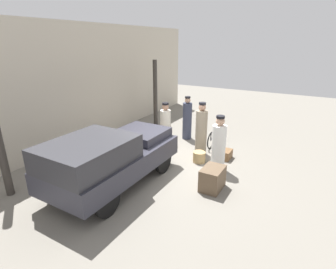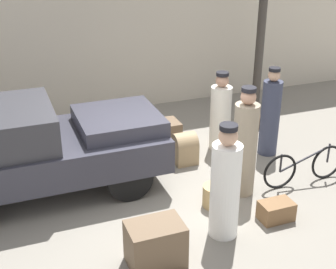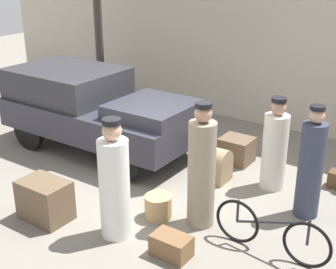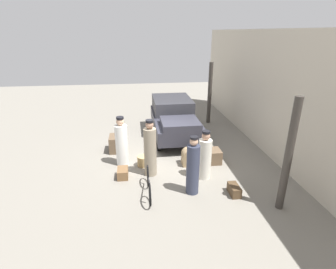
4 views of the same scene
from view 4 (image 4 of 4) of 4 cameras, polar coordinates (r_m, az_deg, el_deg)
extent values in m
plane|color=gray|center=(9.97, -1.29, -4.72)|extent=(30.00, 30.00, 0.00)
cube|color=beige|center=(10.42, 21.72, 8.07)|extent=(16.00, 0.15, 4.50)
cylinder|color=#38332D|center=(13.39, 9.06, 8.82)|extent=(0.20, 0.20, 3.04)
cylinder|color=#38332D|center=(7.16, 24.73, -4.36)|extent=(0.20, 0.20, 3.04)
cylinder|color=black|center=(10.58, 6.99, -0.97)|extent=(0.77, 0.12, 0.77)
cylinder|color=black|center=(10.31, -2.11, -1.43)|extent=(0.77, 0.12, 0.77)
cylinder|color=black|center=(12.84, 4.36, 3.21)|extent=(0.77, 0.12, 0.77)
cylinder|color=black|center=(12.62, -3.15, 2.91)|extent=(0.77, 0.12, 0.77)
cube|color=#2D2D38|center=(11.45, 1.49, 2.57)|extent=(3.98, 1.84, 0.57)
cube|color=#2D2D33|center=(12.12, 0.87, 6.55)|extent=(2.19, 1.69, 0.60)
cube|color=#2D2D38|center=(10.10, 2.62, 2.42)|extent=(1.39, 1.44, 0.26)
torus|color=black|center=(7.24, -3.95, -12.85)|extent=(0.65, 0.04, 0.65)
torus|color=black|center=(8.07, -4.39, -8.93)|extent=(0.65, 0.04, 0.65)
cylinder|color=#232328|center=(7.57, -4.22, -9.77)|extent=(0.99, 0.04, 0.35)
cylinder|color=#232328|center=(7.99, -4.43, -7.91)|extent=(0.04, 0.04, 0.33)
cylinder|color=#232328|center=(7.14, -3.99, -11.65)|extent=(0.04, 0.04, 0.36)
cylinder|color=tan|center=(9.25, -5.40, -5.76)|extent=(0.41, 0.41, 0.36)
cylinder|color=gray|center=(8.44, -3.89, -3.84)|extent=(0.40, 0.40, 1.60)
sphere|color=tan|center=(8.08, -4.05, 2.09)|extent=(0.25, 0.25, 0.25)
cylinder|color=black|center=(8.04, -4.08, 2.95)|extent=(0.24, 0.24, 0.07)
cylinder|color=white|center=(9.23, -10.02, -2.31)|extent=(0.43, 0.43, 1.45)
sphere|color=tan|center=(8.93, -10.38, 2.74)|extent=(0.27, 0.27, 0.27)
cylinder|color=black|center=(8.88, -10.44, 3.58)|extent=(0.25, 0.25, 0.07)
cylinder|color=#33384C|center=(7.54, 5.42, -7.62)|extent=(0.37, 0.37, 1.50)
sphere|color=tan|center=(7.16, 5.66, -1.56)|extent=(0.23, 0.23, 0.23)
cylinder|color=black|center=(7.11, 5.70, -0.69)|extent=(0.22, 0.22, 0.06)
cylinder|color=silver|center=(8.38, 7.99, -5.31)|extent=(0.42, 0.42, 1.31)
sphere|color=tan|center=(8.06, 8.28, -0.34)|extent=(0.26, 0.26, 0.26)
cylinder|color=black|center=(8.01, 8.33, 0.54)|extent=(0.25, 0.25, 0.07)
cube|color=brown|center=(9.55, 9.73, -4.64)|extent=(0.60, 0.53, 0.49)
cube|color=brown|center=(10.47, -11.15, -1.92)|extent=(0.75, 0.53, 0.62)
cube|color=#4C3823|center=(7.96, 14.20, -11.61)|extent=(0.53, 0.26, 0.29)
cube|color=brown|center=(8.66, -9.81, -8.27)|extent=(0.52, 0.34, 0.30)
cube|color=#937A56|center=(9.31, 4.47, -5.49)|extent=(0.42, 0.46, 0.38)
cylinder|color=#937A56|center=(9.22, 4.51, -4.45)|extent=(0.42, 0.46, 0.46)
camera|label=1|loc=(15.93, -18.83, 18.38)|focal=28.00mm
camera|label=2|loc=(12.57, -35.48, 16.96)|focal=50.00mm
camera|label=3|loc=(6.70, -54.12, 7.49)|focal=50.00mm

